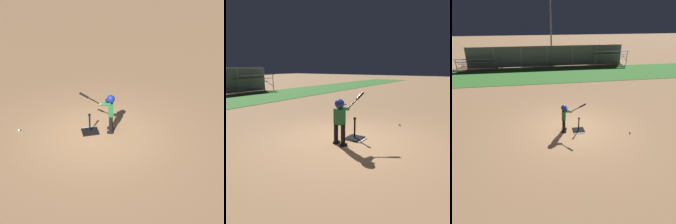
{
  "view_description": "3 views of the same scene",
  "coord_description": "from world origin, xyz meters",
  "views": [
    {
      "loc": [
        1.47,
        7.72,
        4.7
      ],
      "look_at": [
        -0.51,
        -0.18,
        0.57
      ],
      "focal_mm": 50.0,
      "sensor_mm": 36.0,
      "label": 1
    },
    {
      "loc": [
        -4.8,
        -2.89,
        1.91
      ],
      "look_at": [
        -0.23,
        0.12,
        0.78
      ],
      "focal_mm": 35.0,
      "sensor_mm": 36.0,
      "label": 2
    },
    {
      "loc": [
        -1.73,
        -8.01,
        4.49
      ],
      "look_at": [
        -0.42,
        0.04,
        0.81
      ],
      "focal_mm": 35.0,
      "sensor_mm": 36.0,
      "label": 3
    }
  ],
  "objects": [
    {
      "name": "ground_plane",
      "position": [
        0.0,
        0.0,
        0.0
      ],
      "size": [
        90.0,
        90.0,
        0.0
      ],
      "primitive_type": "plane",
      "color": "#AD7F56"
    },
    {
      "name": "batter_child",
      "position": [
        -0.41,
        -0.07,
        0.74
      ],
      "size": [
        0.99,
        0.42,
        1.26
      ],
      "color": "black",
      "rests_on": "ground_plane"
    },
    {
      "name": "baseball",
      "position": [
        2.2,
        -0.72,
        0.04
      ],
      "size": [
        0.07,
        0.07,
        0.07
      ],
      "primitive_type": "sphere",
      "color": "white",
      "rests_on": "ground_plane"
    },
    {
      "name": "backstop_fence",
      "position": [
        0.0,
        12.26,
        0.99
      ],
      "size": [
        14.18,
        0.08,
        1.88
      ],
      "color": "#9E9EA3",
      "rests_on": "ground_plane"
    },
    {
      "name": "bleachers_right_center",
      "position": [
        -0.52,
        13.07,
        0.43
      ],
      "size": [
        3.09,
        1.95,
        0.89
      ],
      "color": "gray",
      "rests_on": "ground_plane"
    },
    {
      "name": "bleachers_left_center",
      "position": [
        5.99,
        12.84,
        0.66
      ],
      "size": [
        3.43,
        2.62,
        1.35
      ],
      "color": "gray",
      "rests_on": "ground_plane"
    },
    {
      "name": "field_light_pole",
      "position": [
        1.39,
        21.72,
        5.77
      ],
      "size": [
        1.76,
        0.44,
        8.87
      ],
      "color": "slate",
      "rests_on": "ground_plane"
    },
    {
      "name": "grass_outfield_strip",
      "position": [
        0.0,
        9.15,
        0.01
      ],
      "size": [
        56.0,
        4.96,
        0.02
      ],
      "primitive_type": "cube",
      "color": "#3D7F33",
      "rests_on": "ground_plane"
    },
    {
      "name": "batting_tee",
      "position": [
        0.17,
        -0.15,
        0.07
      ],
      "size": [
        0.47,
        0.43,
        0.6
      ],
      "color": "black",
      "rests_on": "ground_plane"
    },
    {
      "name": "home_plate",
      "position": [
        0.15,
        -0.21,
        0.01
      ],
      "size": [
        0.45,
        0.45,
        0.02
      ],
      "primitive_type": "cube",
      "rotation": [
        0.0,
        0.0,
        0.03
      ],
      "color": "white",
      "rests_on": "ground_plane"
    },
    {
      "name": "bleachers_far_right",
      "position": [
        -6.1,
        12.62,
        0.47
      ],
      "size": [
        3.88,
        2.2,
        0.97
      ],
      "color": "gray",
      "rests_on": "ground_plane"
    }
  ]
}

